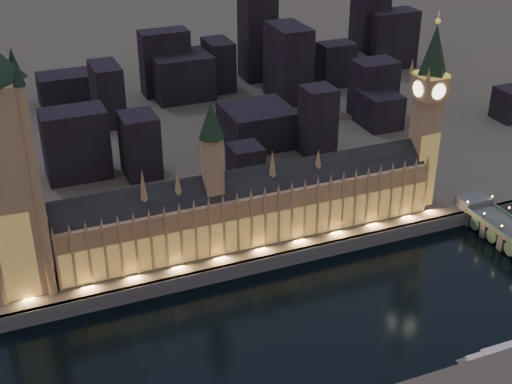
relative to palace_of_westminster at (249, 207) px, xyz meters
name	(u,v)px	position (x,y,z in m)	size (l,w,h in m)	color
ground_plane	(291,319)	(-3.95, -61.74, -26.37)	(2000.00, 2000.00, 0.00)	black
north_bank	(84,32)	(-3.95, 458.26, -22.37)	(2000.00, 960.00, 8.00)	#42433A
embankment_wall	(257,265)	(-3.95, -20.74, -22.37)	(2000.00, 2.50, 8.00)	#494541
palace_of_westminster	(249,207)	(0.00, 0.00, 0.00)	(202.00, 21.54, 78.00)	#9D7650
victoria_tower	(3,160)	(-113.95, 0.19, 46.65)	(31.68, 31.68, 130.67)	#9D7650
elizabeth_tower	(428,102)	(104.05, 0.18, 42.49)	(18.00, 18.00, 109.14)	#9D7650
river_boat	(507,353)	(70.40, -119.74, -24.81)	(44.81, 10.73, 4.50)	#494541
city_backdrop	(200,81)	(34.97, 185.32, 4.68)	(440.64, 215.63, 85.26)	black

